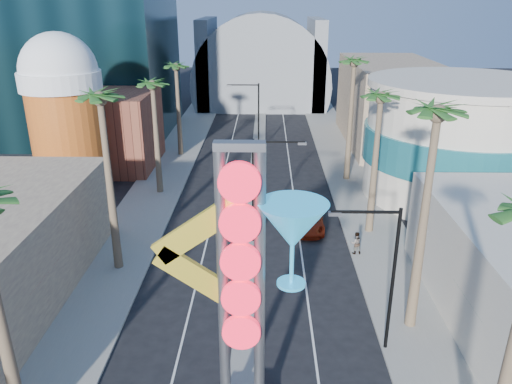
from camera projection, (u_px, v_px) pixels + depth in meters
name	position (u px, v px, depth m)	size (l,w,h in m)	color
sidewalk_west	(165.00, 174.00, 51.47)	(5.00, 100.00, 0.15)	gray
sidewalk_east	(350.00, 176.00, 51.10)	(5.00, 100.00, 0.15)	gray
median	(258.00, 166.00, 54.08)	(1.60, 84.00, 0.15)	gray
brick_filler_west	(107.00, 130.00, 52.97)	(10.00, 10.00, 8.00)	brown
filler_east	(389.00, 103.00, 61.28)	(10.00, 20.00, 10.00)	#8B6C5A
beer_mug	(64.00, 110.00, 44.14)	(7.00, 7.00, 14.50)	#BA4D18
turquoise_building	(458.00, 140.00, 44.39)	(16.60, 16.60, 10.60)	beige
canopy	(261.00, 79.00, 84.19)	(22.00, 16.00, 22.00)	slate
neon_sign	(263.00, 276.00, 18.80)	(6.53, 2.60, 12.55)	gray
streetlight_0	(261.00, 181.00, 35.56)	(3.79, 0.25, 8.00)	black
streetlight_1	(254.00, 110.00, 57.93)	(3.79, 0.25, 8.00)	black
streetlight_2	(384.00, 268.00, 24.28)	(3.45, 0.25, 8.00)	black
palm_1	(101.00, 110.00, 29.86)	(2.40, 2.40, 12.70)	brown
palm_2	(153.00, 92.00, 43.38)	(2.40, 2.40, 11.20)	brown
palm_3	(176.00, 72.00, 54.56)	(2.40, 2.40, 11.20)	brown
palm_5	(436.00, 129.00, 23.75)	(2.40, 2.40, 13.20)	brown
palm_6	(380.00, 106.00, 35.41)	(2.40, 2.40, 11.70)	brown
palm_7	(354.00, 70.00, 46.26)	(2.40, 2.40, 12.70)	brown
red_pickup	(308.00, 220.00, 39.40)	(2.48, 5.37, 1.49)	maroon
pedestrian_b	(356.00, 243.00, 35.16)	(0.80, 0.62, 1.65)	gray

